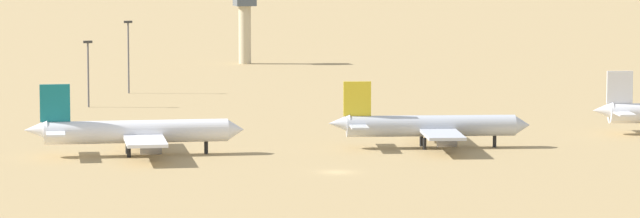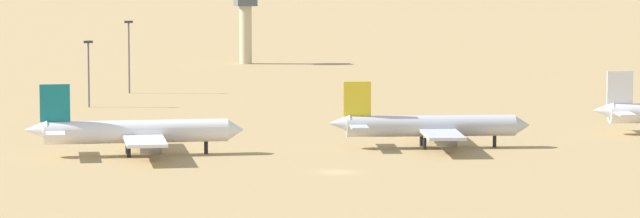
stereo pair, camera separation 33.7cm
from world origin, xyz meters
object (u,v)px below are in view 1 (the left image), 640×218
Objects in this scene: light_pole_west at (128,51)px; parked_jet_teal_3 at (134,132)px; light_pole_mid at (88,68)px; control_tower at (245,19)px; parked_jet_yellow_4 at (429,126)px.

parked_jet_teal_3 is at bearing -99.04° from light_pole_west.
light_pole_west is at bearing 64.35° from light_pole_mid.
control_tower is 81.53m from light_pole_west.
parked_jet_yellow_4 is at bearing 1.97° from parked_jet_teal_3.
parked_jet_yellow_4 is at bearing -72.93° from light_pole_west.
parked_jet_teal_3 is at bearing -172.65° from parked_jet_yellow_4.
control_tower is at bearing 98.60° from parked_jet_yellow_4.
control_tower is 1.24× the size of light_pole_west.
light_pole_west is (-42.17, -69.73, -2.64)m from control_tower.
parked_jet_teal_3 is 1.79× the size of control_tower.
light_pole_mid is (3.44, 73.63, 4.04)m from parked_jet_teal_3.
parked_jet_teal_3 is 1.05× the size of parked_jet_yellow_4.
parked_jet_teal_3 reaches higher than parked_jet_yellow_4.
light_pole_west reaches higher than parked_jet_yellow_4.
parked_jet_teal_3 is 47.71m from parked_jet_yellow_4.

